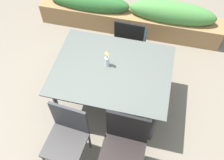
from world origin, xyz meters
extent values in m
plane|color=#756B5B|center=(0.00, 0.00, 0.00)|extent=(12.00, 12.00, 0.00)
cube|color=#4C514C|center=(0.01, 0.04, 0.75)|extent=(1.45, 1.11, 0.02)
cube|color=#333338|center=(0.01, 0.04, 0.73)|extent=(1.42, 1.09, 0.02)
cylinder|color=#333338|center=(-0.61, -0.41, 0.37)|extent=(0.05, 0.05, 0.74)
cylinder|color=#333338|center=(0.62, -0.41, 0.37)|extent=(0.05, 0.05, 0.74)
cylinder|color=#333338|center=(-0.61, 0.48, 0.37)|extent=(0.05, 0.05, 0.74)
cylinder|color=#333338|center=(0.62, 0.48, 0.37)|extent=(0.05, 0.05, 0.74)
cube|color=black|center=(0.09, 0.96, 0.43)|extent=(0.46, 0.46, 0.04)
cube|color=black|center=(0.08, 0.76, 0.66)|extent=(0.42, 0.04, 0.43)
cylinder|color=black|center=(-0.11, 1.17, 0.21)|extent=(0.03, 0.03, 0.42)
cylinder|color=black|center=(0.30, 1.16, 0.21)|extent=(0.03, 0.03, 0.42)
cylinder|color=black|center=(-0.12, 0.77, 0.21)|extent=(0.03, 0.03, 0.42)
cylinder|color=black|center=(0.28, 0.76, 0.21)|extent=(0.03, 0.03, 0.42)
cube|color=#333130|center=(-0.32, -0.89, 0.43)|extent=(0.48, 0.48, 0.04)
cube|color=#2D2D33|center=(-0.30, -0.68, 0.68)|extent=(0.42, 0.06, 0.48)
cylinder|color=#2D2D33|center=(-0.10, -0.71, 0.21)|extent=(0.03, 0.03, 0.42)
cylinder|color=#2D2D33|center=(-0.50, -0.67, 0.21)|extent=(0.03, 0.03, 0.42)
cube|color=black|center=(0.33, -0.89, 0.45)|extent=(0.49, 0.49, 0.04)
cube|color=black|center=(0.34, -0.66, 0.72)|extent=(0.46, 0.04, 0.53)
cylinder|color=black|center=(0.56, -0.67, 0.22)|extent=(0.03, 0.03, 0.44)
cylinder|color=black|center=(0.12, -0.66, 0.22)|extent=(0.03, 0.03, 0.44)
cylinder|color=silver|center=(-0.07, 0.09, 0.82)|extent=(0.06, 0.06, 0.13)
cylinder|color=#47843D|center=(-0.07, 0.09, 0.90)|extent=(0.01, 0.01, 0.11)
sphere|color=#EFCC4C|center=(-0.07, 0.09, 0.96)|extent=(0.04, 0.04, 0.04)
cylinder|color=#47843D|center=(-0.08, 0.10, 0.90)|extent=(0.01, 0.01, 0.12)
sphere|color=#DB4C56|center=(-0.08, 0.10, 0.96)|extent=(0.03, 0.03, 0.03)
cylinder|color=#47843D|center=(-0.07, 0.10, 0.90)|extent=(0.01, 0.01, 0.11)
sphere|color=#EFCC4C|center=(-0.07, 0.10, 0.96)|extent=(0.03, 0.03, 0.03)
cylinder|color=#47843D|center=(-0.06, 0.08, 0.90)|extent=(0.01, 0.01, 0.11)
sphere|color=#EFCC4C|center=(-0.06, 0.08, 0.95)|extent=(0.04, 0.04, 0.04)
cube|color=olive|center=(-0.06, 1.59, 0.19)|extent=(3.14, 0.39, 0.37)
ellipsoid|color=#2D662D|center=(-0.77, 1.59, 0.47)|extent=(1.41, 0.35, 0.36)
ellipsoid|color=#47843D|center=(0.65, 1.59, 0.49)|extent=(1.41, 0.35, 0.40)
camera|label=1|loc=(0.44, -1.82, 3.19)|focal=40.58mm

